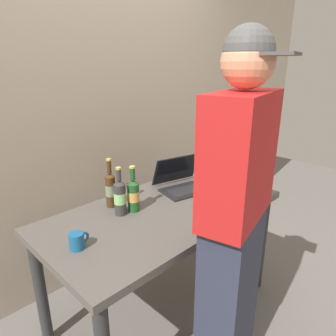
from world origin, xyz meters
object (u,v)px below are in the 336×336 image
Objects in this scene: beer_bottle_brown at (111,189)px; beer_bottle_amber at (133,194)px; beer_bottle_dark at (120,197)px; coffee_mug at (77,241)px; laptop at (183,181)px; person_figure at (234,229)px.

beer_bottle_amber is at bearing -66.79° from beer_bottle_brown.
coffee_mug is at bearing -158.86° from beer_bottle_dark.
beer_bottle_brown is (-0.53, 0.12, 0.07)m from laptop.
laptop is at bearing 9.05° from coffee_mug.
beer_bottle_brown is at bearing 113.21° from beer_bottle_amber.
beer_bottle_amber is 0.91× the size of beer_bottle_brown.
coffee_mug is (-0.44, -0.12, -0.06)m from beer_bottle_amber.
laptop is at bearing 0.71° from beer_bottle_dark.
person_figure is (0.12, -0.79, 0.00)m from beer_bottle_brown.
laptop is 0.47m from beer_bottle_amber.
beer_bottle_brown is at bearing 98.88° from person_figure.
person_figure reaches higher than beer_bottle_dark.
person_figure is at bearing -120.71° from laptop.
beer_bottle_brown is at bearing 80.11° from beer_bottle_dark.
person_figure is at bearing -84.47° from beer_bottle_amber.
person_figure reaches higher than beer_bottle_brown.
beer_bottle_dark is 0.39m from coffee_mug.
beer_bottle_brown reaches higher than laptop.
laptop is 1.37× the size of beer_bottle_brown.
laptop is 0.54m from beer_bottle_brown.
coffee_mug is at bearing -170.95° from laptop.
beer_bottle_dark is 2.84× the size of coffee_mug.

